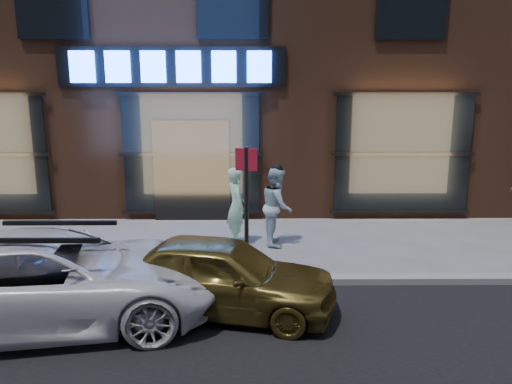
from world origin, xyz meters
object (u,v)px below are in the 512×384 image
man_bowtie (236,206)px  gold_sedan (221,275)px  white_suv (53,279)px  sign_post (246,202)px  man_cap (277,206)px

man_bowtie → gold_sedan: (-0.14, -3.12, -0.23)m
gold_sedan → man_bowtie: bearing=9.9°
white_suv → sign_post: (2.63, 1.46, 0.73)m
sign_post → gold_sedan: bearing=-91.6°
man_bowtie → gold_sedan: bearing=160.1°
man_bowtie → gold_sedan: man_bowtie is taller
white_suv → man_cap: bearing=-53.3°
man_cap → white_suv: 4.72m
man_cap → white_suv: (-3.23, -3.43, -0.16)m
man_cap → sign_post: (-0.60, -1.97, 0.57)m
man_cap → gold_sedan: bearing=163.9°
man_bowtie → white_suv: man_bowtie is taller
white_suv → gold_sedan: (2.27, 0.30, -0.07)m
man_cap → sign_post: 2.14m
gold_sedan → sign_post: bearing=-5.0°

